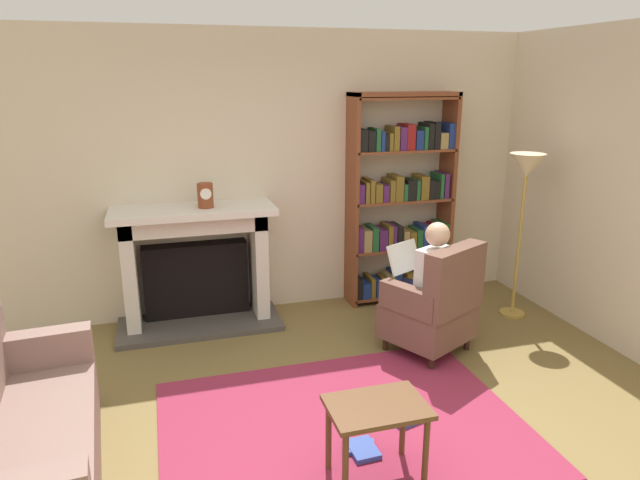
{
  "coord_description": "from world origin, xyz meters",
  "views": [
    {
      "loc": [
        -1.08,
        -2.83,
        2.27
      ],
      "look_at": [
        0.1,
        1.2,
        1.05
      ],
      "focal_mm": 31.79,
      "sensor_mm": 36.0,
      "label": 1
    }
  ],
  "objects": [
    {
      "name": "ground",
      "position": [
        0.0,
        0.0,
        0.0
      ],
      "size": [
        14.0,
        14.0,
        0.0
      ],
      "primitive_type": "plane",
      "color": "olive"
    },
    {
      "name": "back_wall",
      "position": [
        0.0,
        2.55,
        1.35
      ],
      "size": [
        5.6,
        0.1,
        2.7
      ],
      "primitive_type": "cube",
      "color": "beige",
      "rests_on": "ground"
    },
    {
      "name": "side_wall_right",
      "position": [
        2.65,
        1.25,
        1.35
      ],
      "size": [
        0.1,
        5.2,
        2.7
      ],
      "primitive_type": "cube",
      "color": "beige",
      "rests_on": "ground"
    },
    {
      "name": "area_rug",
      "position": [
        0.0,
        0.3,
        0.01
      ],
      "size": [
        2.4,
        1.8,
        0.01
      ],
      "primitive_type": "cube",
      "color": "maroon",
      "rests_on": "ground"
    },
    {
      "name": "fireplace",
      "position": [
        -0.79,
        2.3,
        0.6
      ],
      "size": [
        1.49,
        0.64,
        1.14
      ],
      "color": "#4C4742",
      "rests_on": "ground"
    },
    {
      "name": "mantel_clock",
      "position": [
        -0.67,
        2.2,
        1.25
      ],
      "size": [
        0.14,
        0.14,
        0.22
      ],
      "color": "brown",
      "rests_on": "fireplace"
    },
    {
      "name": "bookshelf",
      "position": [
        1.29,
        2.33,
        1.03
      ],
      "size": [
        1.08,
        0.32,
        2.12
      ],
      "color": "brown",
      "rests_on": "ground"
    },
    {
      "name": "armchair_reading",
      "position": [
        1.07,
        1.11,
        0.42
      ],
      "size": [
        0.85,
        0.84,
        0.97
      ],
      "rotation": [
        0.0,
        0.0,
        3.62
      ],
      "color": "#331E14",
      "rests_on": "ground"
    },
    {
      "name": "seated_reader",
      "position": [
        1.02,
        1.21,
        0.62
      ],
      "size": [
        0.52,
        0.6,
        1.14
      ],
      "rotation": [
        0.0,
        0.0,
        3.62
      ],
      "color": "white",
      "rests_on": "ground"
    },
    {
      "name": "sofa_floral",
      "position": [
        -1.93,
        0.2,
        0.32
      ],
      "size": [
        0.85,
        1.75,
        0.85
      ],
      "rotation": [
        0.0,
        0.0,
        1.65
      ],
      "color": "#886B61",
      "rests_on": "ground"
    },
    {
      "name": "side_table",
      "position": [
        0.02,
        -0.24,
        0.41
      ],
      "size": [
        0.56,
        0.39,
        0.49
      ],
      "color": "brown",
      "rests_on": "ground"
    },
    {
      "name": "scattered_books",
      "position": [
        0.18,
        0.15,
        0.03
      ],
      "size": [
        0.7,
        0.61,
        0.03
      ],
      "color": "#334CA5",
      "rests_on": "area_rug"
    },
    {
      "name": "floor_lamp",
      "position": [
        2.19,
        1.6,
        1.34
      ],
      "size": [
        0.32,
        0.32,
        1.59
      ],
      "color": "#B7933F",
      "rests_on": "ground"
    }
  ]
}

